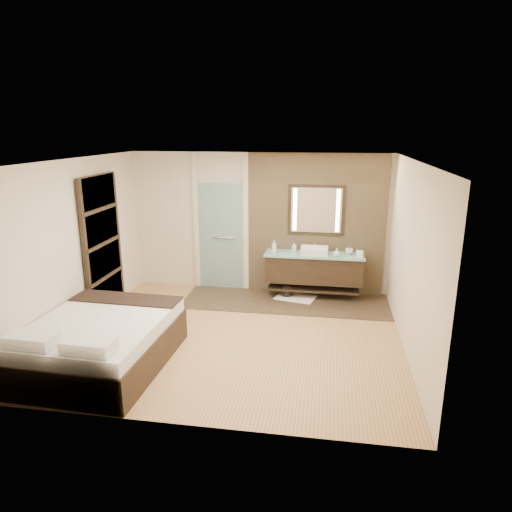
% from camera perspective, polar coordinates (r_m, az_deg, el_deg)
% --- Properties ---
extents(floor, '(5.00, 5.00, 0.00)m').
position_cam_1_polar(floor, '(7.22, -2.37, -10.01)').
color(floor, olive).
rests_on(floor, ground).
extents(tile_strip, '(3.80, 1.30, 0.01)m').
position_cam_1_polar(tile_strip, '(8.60, 3.69, -5.67)').
color(tile_strip, '#35261D').
rests_on(tile_strip, floor).
extents(stone_wall, '(2.60, 0.08, 2.70)m').
position_cam_1_polar(stone_wall, '(8.77, 7.49, 3.84)').
color(stone_wall, '#9E825A').
rests_on(stone_wall, floor).
extents(vanity, '(1.85, 0.55, 0.88)m').
position_cam_1_polar(vanity, '(8.68, 7.25, -1.53)').
color(vanity, black).
rests_on(vanity, stone_wall).
extents(mirror_unit, '(1.06, 0.04, 0.96)m').
position_cam_1_polar(mirror_unit, '(8.66, 7.54, 5.71)').
color(mirror_unit, black).
rests_on(mirror_unit, stone_wall).
extents(frosted_door, '(1.10, 0.12, 2.70)m').
position_cam_1_polar(frosted_door, '(9.05, -4.37, 2.95)').
color(frosted_door, silver).
rests_on(frosted_door, floor).
extents(shoji_partition, '(0.06, 1.20, 2.40)m').
position_cam_1_polar(shoji_partition, '(8.15, -18.58, 1.22)').
color(shoji_partition, black).
rests_on(shoji_partition, floor).
extents(bed, '(1.77, 2.17, 0.81)m').
position_cam_1_polar(bed, '(6.62, -18.86, -10.17)').
color(bed, black).
rests_on(bed, floor).
extents(bath_mat, '(0.82, 0.66, 0.02)m').
position_cam_1_polar(bath_mat, '(8.77, 4.98, -5.17)').
color(bath_mat, white).
rests_on(bath_mat, floor).
extents(waste_bin, '(0.21, 0.21, 0.25)m').
position_cam_1_polar(waste_bin, '(8.79, 3.92, -4.37)').
color(waste_bin, black).
rests_on(waste_bin, floor).
extents(tissue_box, '(0.13, 0.13, 0.10)m').
position_cam_1_polar(tissue_box, '(8.56, 12.80, 0.28)').
color(tissue_box, white).
rests_on(tissue_box, vanity).
extents(soap_bottle_a, '(0.10, 0.10, 0.24)m').
position_cam_1_polar(soap_bottle_a, '(8.59, 2.28, 1.21)').
color(soap_bottle_a, silver).
rests_on(soap_bottle_a, vanity).
extents(soap_bottle_b, '(0.08, 0.08, 0.18)m').
position_cam_1_polar(soap_bottle_b, '(8.71, 4.78, 1.15)').
color(soap_bottle_b, '#B2B2B2').
rests_on(soap_bottle_b, vanity).
extents(soap_bottle_c, '(0.14, 0.14, 0.16)m').
position_cam_1_polar(soap_bottle_c, '(8.45, 10.07, 0.43)').
color(soap_bottle_c, '#A9D5D1').
rests_on(soap_bottle_c, vanity).
extents(cup, '(0.18, 0.18, 0.11)m').
position_cam_1_polar(cup, '(8.68, 11.57, 0.59)').
color(cup, silver).
rests_on(cup, vanity).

